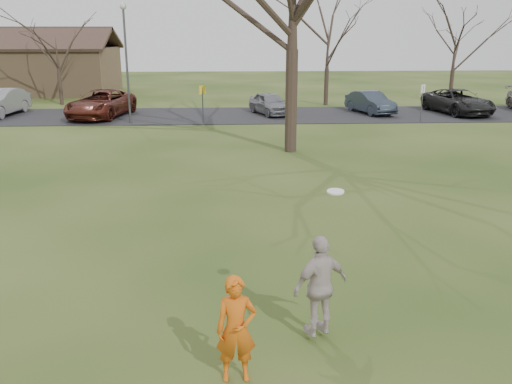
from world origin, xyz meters
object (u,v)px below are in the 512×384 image
car_5 (370,102)px  catching_play (320,286)px  car_1 (0,102)px  car_6 (458,101)px  car_4 (270,103)px  player_defender (236,329)px  lamp_post (126,49)px  car_2 (101,104)px

car_5 → catching_play: bearing=-123.5°
car_1 → car_6: size_ratio=0.92×
car_1 → car_6: (27.41, -0.45, -0.07)m
car_6 → car_4: bearing=167.4°
player_defender → lamp_post: size_ratio=0.26×
player_defender → car_6: bearing=58.6°
catching_play → car_2: bearing=110.1°
car_1 → car_5: car_1 is taller
car_2 → car_4: bearing=14.8°
car_2 → lamp_post: size_ratio=0.88×
car_4 → catching_play: catching_play is taller
car_5 → catching_play: 26.02m
lamp_post → car_1: bearing=159.9°
car_6 → car_5: bearing=164.8°
car_2 → car_1: bearing=-176.3°
catching_play → car_1: bearing=120.8°
player_defender → car_2: bearing=103.3°
car_1 → car_6: 27.42m
lamp_post → car_4: bearing=19.1°
car_2 → catching_play: size_ratio=2.21×
player_defender → car_2: (-7.50, 25.33, -0.01)m
player_defender → car_5: bearing=68.7°
car_4 → car_5: car_5 is taller
player_defender → car_2: player_defender is taller
car_4 → lamp_post: size_ratio=0.60×
player_defender → catching_play: 1.74m
car_2 → car_5: (16.03, 0.72, -0.12)m
car_5 → car_6: 5.30m
player_defender → lamp_post: bearing=100.1°
player_defender → car_4: bearing=81.5°
car_5 → player_defender: bearing=-125.7°
car_4 → lamp_post: (-7.87, -2.73, 3.28)m
car_2 → catching_play: bearing=-58.5°
catching_play → lamp_post: 23.40m
car_4 → car_1: bearing=159.5°
car_4 → car_5: bearing=-18.4°
car_2 → lamp_post: bearing=-35.2°
car_1 → car_2: bearing=-1.0°
car_2 → car_4: (9.89, 0.59, -0.13)m
car_4 → car_6: (11.42, -0.22, 0.07)m
car_4 → car_2: bearing=163.8°
car_5 → lamp_post: size_ratio=0.63×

